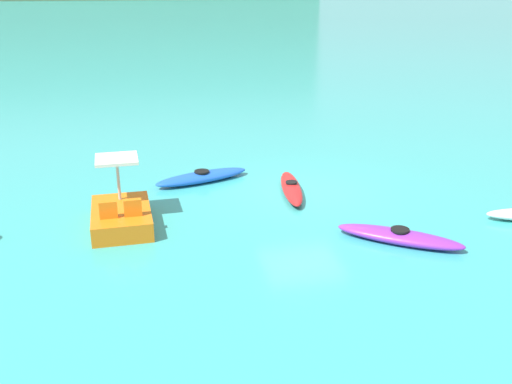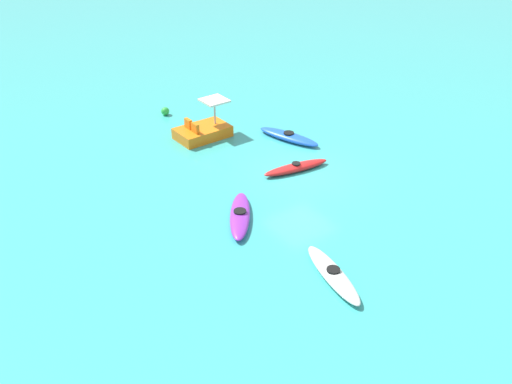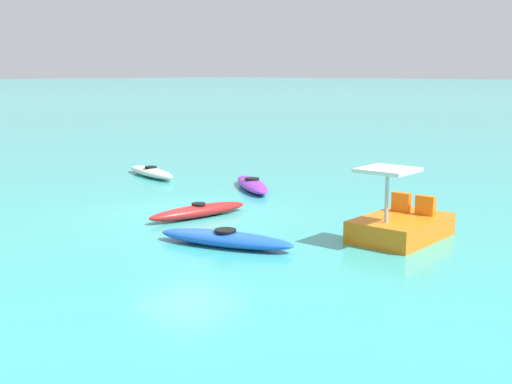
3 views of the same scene
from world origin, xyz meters
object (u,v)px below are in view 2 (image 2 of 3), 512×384
object	(u,v)px
buoy_green	(165,111)
pedal_boat_orange	(203,130)
kayak_blue	(289,137)
kayak_red	(296,167)
kayak_white	(333,274)
kayak_purple	(240,215)

from	to	relation	value
buoy_green	pedal_boat_orange	bearing A→B (deg)	3.84
kayak_blue	kayak_red	bearing A→B (deg)	-31.90
kayak_red	kayak_blue	bearing A→B (deg)	148.10
buoy_green	kayak_white	bearing A→B (deg)	-6.69
kayak_purple	kayak_red	world-z (taller)	same
kayak_red	pedal_boat_orange	size ratio (longest dim) A/B	1.20
buoy_green	kayak_purple	bearing A→B (deg)	-12.35
pedal_boat_orange	kayak_white	bearing A→B (deg)	-9.77
kayak_white	buoy_green	world-z (taller)	buoy_green
kayak_red	pedal_boat_orange	distance (m)	5.21
kayak_purple	kayak_blue	bearing A→B (deg)	127.76
kayak_blue	buoy_green	world-z (taller)	buoy_green
kayak_blue	buoy_green	bearing A→B (deg)	-150.52
kayak_white	pedal_boat_orange	xyz separation A→B (m)	(-11.13, 1.92, 0.17)
buoy_green	kayak_blue	bearing A→B (deg)	29.48
kayak_red	buoy_green	bearing A→B (deg)	-168.45
kayak_blue	pedal_boat_orange	world-z (taller)	pedal_boat_orange
pedal_boat_orange	buoy_green	size ratio (longest dim) A/B	6.23
kayak_red	buoy_green	size ratio (longest dim) A/B	7.44
kayak_white	kayak_purple	bearing A→B (deg)	-173.53
kayak_blue	buoy_green	size ratio (longest dim) A/B	7.99
kayak_white	kayak_red	bearing A→B (deg)	151.04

